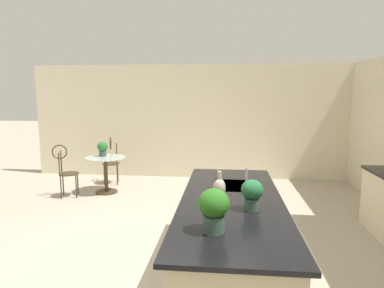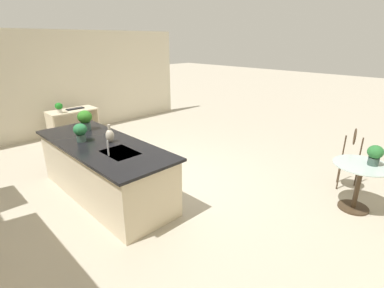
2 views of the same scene
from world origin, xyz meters
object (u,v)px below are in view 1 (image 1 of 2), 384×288
object	(u,v)px
bistro_table	(106,171)
vase_on_counter	(219,188)
potted_plant_counter_near	(252,193)
potted_plant_counter_far	(214,208)
chair_near_window	(66,168)
potted_plant_on_table	(103,148)
chair_by_island	(111,158)

from	to	relation	value
bistro_table	vase_on_counter	distance (m)	3.87
potted_plant_counter_near	potted_plant_counter_far	xyz separation A→B (m)	(0.55, -0.34, 0.03)
chair_near_window	potted_plant_counter_near	xyz separation A→B (m)	(3.01, 3.37, 0.52)
vase_on_counter	chair_near_window	bearing A→B (deg)	-131.01
potted_plant_on_table	potted_plant_counter_near	world-z (taller)	potted_plant_counter_near
potted_plant_counter_near	chair_near_window	bearing A→B (deg)	-131.75
bistro_table	vase_on_counter	xyz separation A→B (m)	(3.00, 2.37, 0.58)
vase_on_counter	potted_plant_on_table	bearing A→B (deg)	-141.64
chair_near_window	vase_on_counter	xyz separation A→B (m)	(2.66, 3.05, 0.46)
bistro_table	potted_plant_counter_far	bearing A→B (deg)	30.96
chair_near_window	potted_plant_counter_near	world-z (taller)	potted_plant_counter_near
potted_plant_counter_near	potted_plant_counter_far	distance (m)	0.65
chair_near_window	potted_plant_on_table	world-z (taller)	chair_near_window
chair_near_window	chair_by_island	world-z (taller)	same
chair_by_island	vase_on_counter	bearing A→B (deg)	33.93
potted_plant_counter_near	bistro_table	bearing A→B (deg)	-141.33
chair_near_window	vase_on_counter	size ratio (longest dim) A/B	3.62
bistro_table	potted_plant_counter_near	bearing A→B (deg)	38.67
chair_by_island	potted_plant_counter_far	xyz separation A→B (m)	(4.65, 2.50, 0.55)
chair_near_window	potted_plant_counter_near	size ratio (longest dim) A/B	3.54
chair_near_window	vase_on_counter	world-z (taller)	vase_on_counter
potted_plant_counter_near	vase_on_counter	distance (m)	0.47
bistro_table	potted_plant_counter_far	size ratio (longest dim) A/B	2.25
chair_near_window	vase_on_counter	bearing A→B (deg)	48.99
bistro_table	potted_plant_counter_far	world-z (taller)	potted_plant_counter_far
potted_plant_counter_far	vase_on_counter	size ratio (longest dim) A/B	1.23
chair_by_island	potted_plant_counter_far	size ratio (longest dim) A/B	2.93
chair_near_window	potted_plant_on_table	bearing A→B (deg)	127.34
vase_on_counter	potted_plant_counter_near	bearing A→B (deg)	41.88
chair_near_window	vase_on_counter	distance (m)	4.07
vase_on_counter	potted_plant_counter_far	bearing A→B (deg)	-1.75
bistro_table	chair_near_window	xyz separation A→B (m)	(0.35, -0.69, 0.13)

